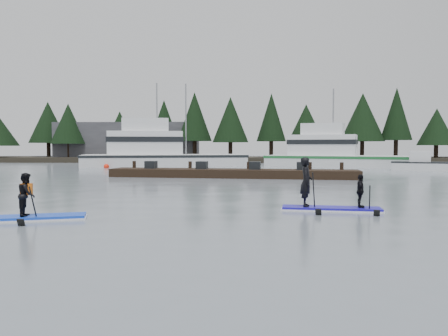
{
  "coord_description": "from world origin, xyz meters",
  "views": [
    {
      "loc": [
        0.73,
        -13.03,
        2.1
      ],
      "look_at": [
        0.0,
        6.0,
        1.1
      ],
      "focal_mm": 35.0,
      "sensor_mm": 36.0,
      "label": 1
    }
  ],
  "objects_px": {
    "floating_dock": "(232,173)",
    "paddleboard_duo": "(326,193)",
    "paddleboard_solo": "(27,205)",
    "fishing_boat_large": "(160,159)",
    "fishing_boat_medium": "(336,161)"
  },
  "relations": [
    {
      "from": "floating_dock",
      "to": "paddleboard_duo",
      "type": "relative_size",
      "value": 5.06
    },
    {
      "from": "paddleboard_solo",
      "to": "fishing_boat_large",
      "type": "bearing_deg",
      "value": 77.92
    },
    {
      "from": "floating_dock",
      "to": "fishing_boat_medium",
      "type": "bearing_deg",
      "value": 62.97
    },
    {
      "from": "paddleboard_solo",
      "to": "paddleboard_duo",
      "type": "relative_size",
      "value": 1.01
    },
    {
      "from": "fishing_boat_large",
      "to": "floating_dock",
      "type": "distance_m",
      "value": 16.68
    },
    {
      "from": "floating_dock",
      "to": "paddleboard_duo",
      "type": "bearing_deg",
      "value": -69.29
    },
    {
      "from": "floating_dock",
      "to": "paddleboard_solo",
      "type": "height_order",
      "value": "paddleboard_solo"
    },
    {
      "from": "fishing_boat_medium",
      "to": "fishing_boat_large",
      "type": "bearing_deg",
      "value": -163.87
    },
    {
      "from": "fishing_boat_medium",
      "to": "paddleboard_solo",
      "type": "distance_m",
      "value": 34.05
    },
    {
      "from": "floating_dock",
      "to": "paddleboard_solo",
      "type": "xyz_separation_m",
      "value": [
        -5.42,
        -16.37,
        0.16
      ]
    },
    {
      "from": "fishing_boat_large",
      "to": "paddleboard_solo",
      "type": "height_order",
      "value": "fishing_boat_large"
    },
    {
      "from": "fishing_boat_medium",
      "to": "paddleboard_duo",
      "type": "xyz_separation_m",
      "value": [
        -6.41,
        -28.32,
        -0.02
      ]
    },
    {
      "from": "paddleboard_duo",
      "to": "floating_dock",
      "type": "bearing_deg",
      "value": 110.75
    },
    {
      "from": "fishing_boat_medium",
      "to": "paddleboard_solo",
      "type": "bearing_deg",
      "value": -97.63
    },
    {
      "from": "fishing_boat_large",
      "to": "paddleboard_duo",
      "type": "height_order",
      "value": "fishing_boat_large"
    }
  ]
}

